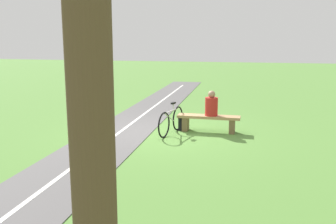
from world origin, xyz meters
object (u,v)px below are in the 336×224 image
object	(u,v)px
bench	(209,120)
bicycle	(171,121)
backpack	(183,123)
person_seated	(211,105)
tree_by_path	(87,96)

from	to	relation	value
bench	bicycle	bearing A→B (deg)	26.87
bench	bicycle	world-z (taller)	bicycle
bicycle	bench	bearing A→B (deg)	127.38
backpack	person_seated	bearing A→B (deg)	179.03
person_seated	bench	bearing A→B (deg)	-0.00
person_seated	bicycle	xyz separation A→B (m)	(1.09, 0.55, -0.42)
bench	bicycle	distance (m)	1.15
person_seated	bicycle	distance (m)	1.29
backpack	tree_by_path	bearing A→B (deg)	100.12
bench	tree_by_path	bearing A→B (deg)	93.82
bench	person_seated	bearing A→B (deg)	180.00
backpack	bicycle	bearing A→B (deg)	69.10
bench	backpack	distance (m)	0.81
person_seated	tree_by_path	world-z (taller)	tree_by_path
bench	backpack	bearing A→B (deg)	-2.61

